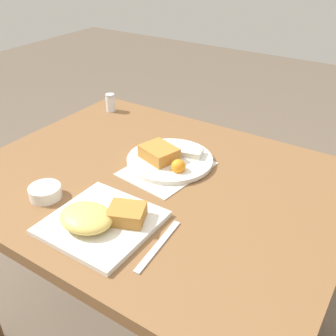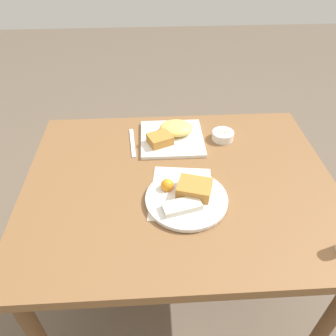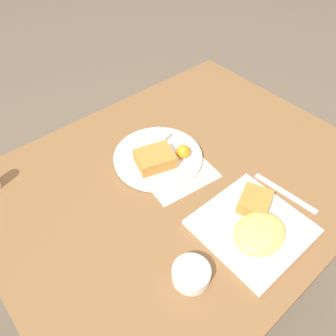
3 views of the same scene
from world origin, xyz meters
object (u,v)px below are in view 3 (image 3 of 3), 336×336
Objects in this scene: plate_oval_far at (158,156)px; sauce_ramekin at (191,274)px; plate_square_near at (255,226)px; butter_knife at (285,193)px.

plate_oval_far is 0.39m from sauce_ramekin.
plate_square_near is 0.35m from plate_oval_far.
plate_square_near reaches higher than butter_knife.
plate_square_near is 0.16m from butter_knife.
plate_square_near is at bearing -3.49° from sauce_ramekin.
plate_square_near is 0.93× the size of plate_oval_far.
plate_oval_far is at bearing 24.50° from butter_knife.
plate_square_near reaches higher than sauce_ramekin.
butter_knife is at bearing -60.62° from plate_oval_far.
butter_knife is (0.37, 0.01, -0.02)m from sauce_ramekin.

